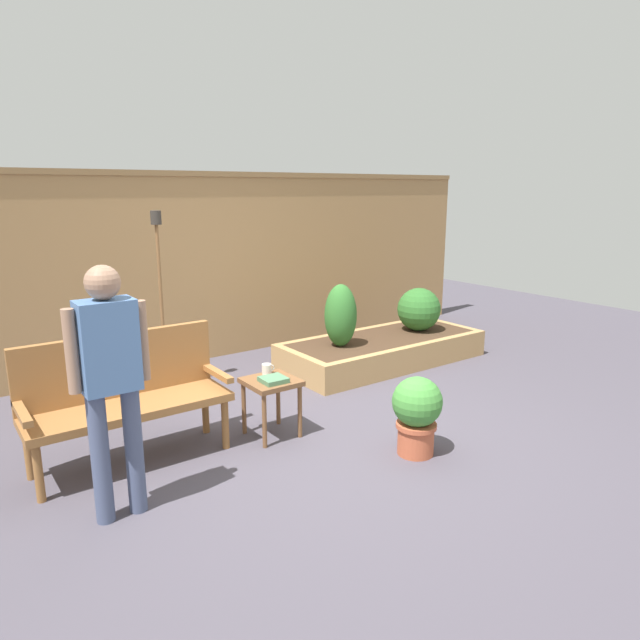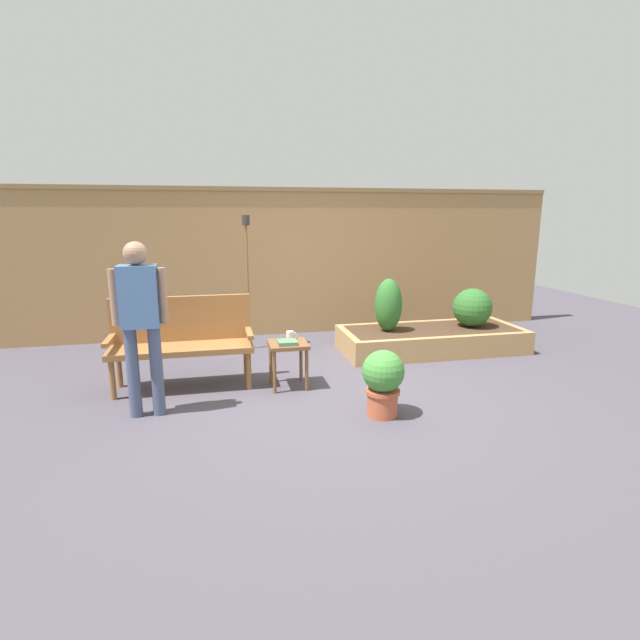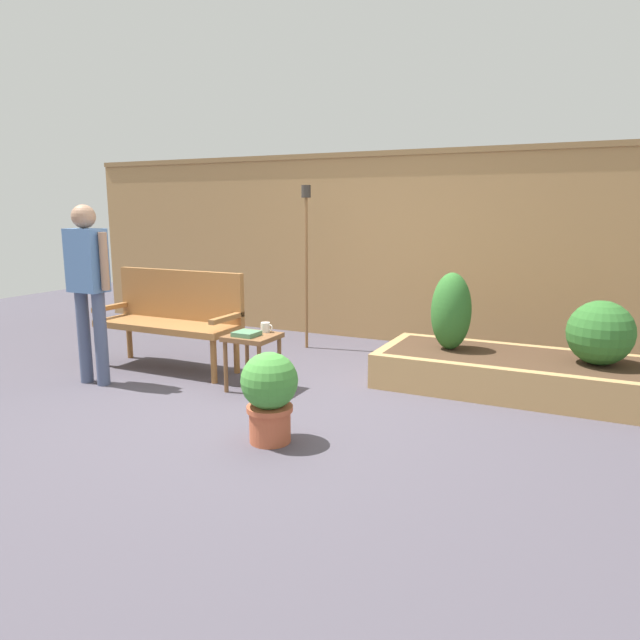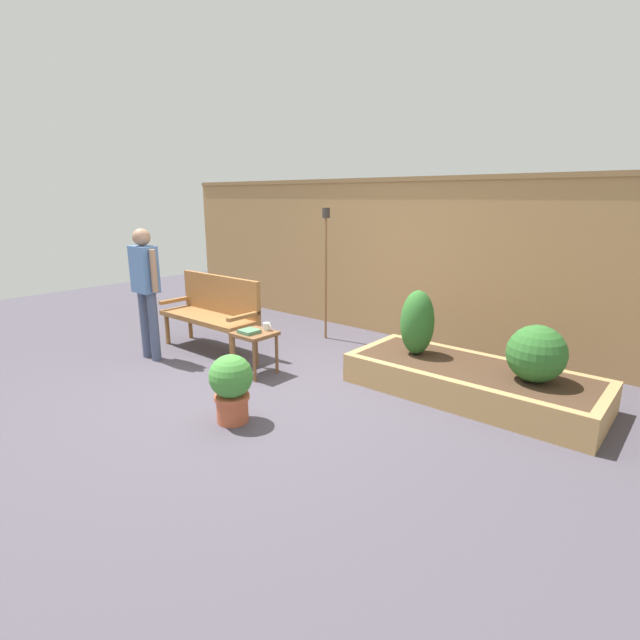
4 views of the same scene
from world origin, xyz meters
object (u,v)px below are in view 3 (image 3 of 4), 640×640
at_px(potted_boxwood, 269,392).
at_px(shrub_near_bench, 451,311).
at_px(shrub_far_corner, 601,333).
at_px(tiki_torch, 306,239).
at_px(person_by_bench, 88,279).
at_px(cup_on_table, 266,327).
at_px(garden_bench, 173,312).
at_px(side_table, 253,344).
at_px(book_on_table, 247,334).

relative_size(potted_boxwood, shrub_near_bench, 0.89).
bearing_deg(shrub_far_corner, tiki_torch, 168.11).
height_order(shrub_near_bench, person_by_bench, person_by_bench).
bearing_deg(shrub_near_bench, cup_on_table, -149.94).
relative_size(garden_bench, tiki_torch, 0.81).
height_order(garden_bench, shrub_near_bench, shrub_near_bench).
xyz_separation_m(cup_on_table, potted_boxwood, (0.67, -1.07, -0.18)).
xyz_separation_m(garden_bench, side_table, (1.07, -0.28, -0.15)).
bearing_deg(potted_boxwood, person_by_bench, 167.25).
distance_m(book_on_table, person_by_bench, 1.46).
bearing_deg(tiki_torch, cup_on_table, -76.82).
distance_m(cup_on_table, potted_boxwood, 1.27).
bearing_deg(person_by_bench, book_on_table, 16.36).
height_order(shrub_near_bench, shrub_far_corner, shrub_near_bench).
relative_size(cup_on_table, shrub_far_corner, 0.22).
relative_size(shrub_far_corner, tiki_torch, 0.29).
bearing_deg(book_on_table, tiki_torch, 100.98).
relative_size(cup_on_table, book_on_table, 0.59).
bearing_deg(book_on_table, cup_on_table, 74.30).
distance_m(garden_bench, shrub_near_bench, 2.61).
bearing_deg(cup_on_table, shrub_far_corner, 17.38).
xyz_separation_m(garden_bench, potted_boxwood, (1.79, -1.21, -0.20)).
bearing_deg(person_by_bench, potted_boxwood, -12.75).
relative_size(book_on_table, person_by_bench, 0.12).
xyz_separation_m(potted_boxwood, shrub_near_bench, (0.74, 1.88, 0.30)).
bearing_deg(tiki_torch, garden_bench, -121.47).
bearing_deg(garden_bench, side_table, -14.86).
bearing_deg(shrub_far_corner, person_by_bench, -160.59).
relative_size(cup_on_table, shrub_near_bench, 0.17).
bearing_deg(cup_on_table, potted_boxwood, -58.02).
bearing_deg(tiki_torch, potted_boxwood, -68.16).
xyz_separation_m(shrub_near_bench, person_by_bench, (-2.81, -1.41, 0.29)).
bearing_deg(side_table, tiki_torch, 100.39).
bearing_deg(book_on_table, garden_bench, 163.30).
bearing_deg(book_on_table, shrub_near_bench, 36.23).
height_order(garden_bench, potted_boxwood, garden_bench).
distance_m(garden_bench, shrub_far_corner, 3.78).
xyz_separation_m(potted_boxwood, tiki_torch, (-1.00, 2.50, 0.86)).
distance_m(book_on_table, shrub_far_corner, 2.85).
height_order(shrub_near_bench, tiki_torch, tiki_torch).
relative_size(side_table, cup_on_table, 4.21).
relative_size(shrub_near_bench, shrub_far_corner, 1.32).
bearing_deg(potted_boxwood, shrub_far_corner, 44.21).
bearing_deg(tiki_torch, person_by_bench, -117.84).
height_order(cup_on_table, potted_boxwood, potted_boxwood).
height_order(cup_on_table, tiki_torch, tiki_torch).
bearing_deg(book_on_table, side_table, 77.40).
height_order(potted_boxwood, tiki_torch, tiki_torch).
bearing_deg(cup_on_table, person_by_bench, -156.97).
bearing_deg(shrub_near_bench, tiki_torch, 160.46).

